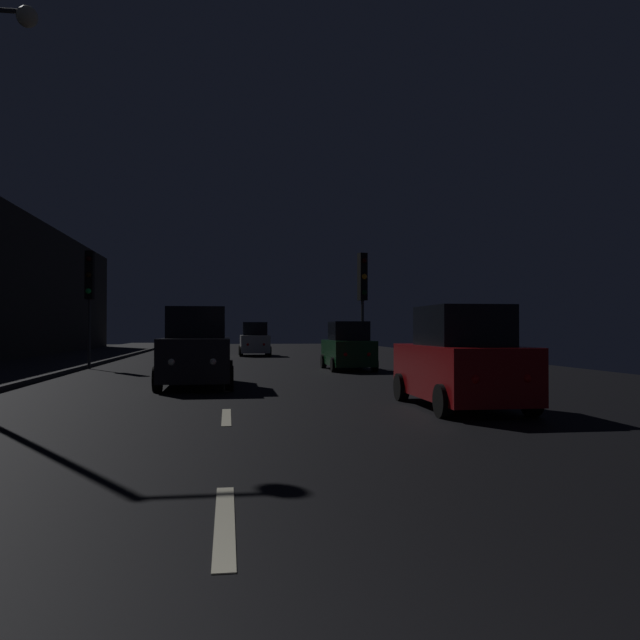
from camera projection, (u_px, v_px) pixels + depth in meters
The scene contains 9 objects.
ground at pixel (227, 367), 26.40m from camera, with size 27.71×84.00×0.02m, color black.
sidewalk_left at pixel (32, 367), 25.31m from camera, with size 4.40×84.00×0.15m, color #28282B.
lane_centerline at pixel (227, 386), 17.51m from camera, with size 0.16×29.55×0.01m.
traffic_light_far_right at pixel (363, 285), 25.64m from camera, with size 0.37×0.48×4.60m.
traffic_light_far_left at pixel (89, 284), 25.11m from camera, with size 0.32×0.46×4.62m.
car_approaching_headlights at pixel (197, 350), 17.42m from camera, with size 1.97×4.26×2.15m.
car_parked_right_far at pixel (348, 348), 24.41m from camera, with size 1.69×3.66×1.84m.
car_distant_taillights at pixel (254, 340), 37.64m from camera, with size 1.80×3.90×1.97m.
car_parked_right_near at pixel (461, 361), 12.60m from camera, with size 1.84×3.98×2.01m.
Camera 1 is at (0.02, -2.20, 1.54)m, focal length 36.02 mm.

